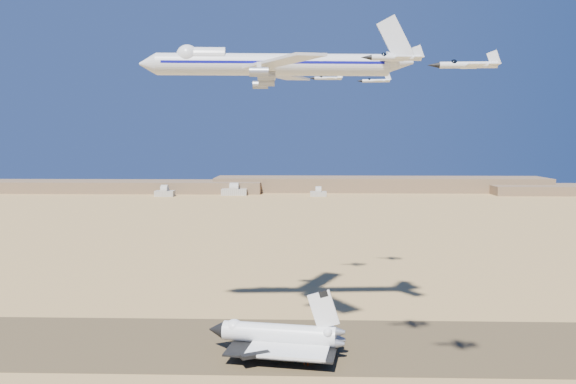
{
  "coord_description": "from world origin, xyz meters",
  "views": [
    {
      "loc": [
        23.37,
        -179.46,
        67.84
      ],
      "look_at": [
        17.94,
        8.0,
        49.8
      ],
      "focal_mm": 35.0,
      "sensor_mm": 36.0,
      "label": 1
    }
  ],
  "objects_px": {
    "shuttle": "(278,336)",
    "chase_jet_a": "(395,57)",
    "carrier_747": "(265,64)",
    "chase_jet_c": "(327,78)",
    "crew_c": "(308,362)",
    "chase_jet_d": "(375,81)",
    "crew_b": "(308,363)",
    "crew_a": "(304,362)",
    "chase_jet_b": "(467,65)"
  },
  "relations": [
    {
      "from": "crew_c",
      "to": "chase_jet_c",
      "type": "bearing_deg",
      "value": -75.84
    },
    {
      "from": "crew_a",
      "to": "crew_c",
      "type": "distance_m",
      "value": 1.32
    },
    {
      "from": "shuttle",
      "to": "chase_jet_b",
      "type": "distance_m",
      "value": 101.32
    },
    {
      "from": "crew_a",
      "to": "crew_b",
      "type": "distance_m",
      "value": 1.23
    },
    {
      "from": "carrier_747",
      "to": "chase_jet_a",
      "type": "bearing_deg",
      "value": -54.94
    },
    {
      "from": "shuttle",
      "to": "crew_c",
      "type": "height_order",
      "value": "shuttle"
    },
    {
      "from": "crew_c",
      "to": "chase_jet_a",
      "type": "bearing_deg",
      "value": 151.87
    },
    {
      "from": "crew_a",
      "to": "chase_jet_c",
      "type": "xyz_separation_m",
      "value": [
        9.09,
        70.02,
        91.32
      ]
    },
    {
      "from": "chase_jet_a",
      "to": "chase_jet_c",
      "type": "relative_size",
      "value": 1.1
    },
    {
      "from": "crew_c",
      "to": "crew_a",
      "type": "bearing_deg",
      "value": 2.65
    },
    {
      "from": "chase_jet_c",
      "to": "crew_c",
      "type": "bearing_deg",
      "value": -100.36
    },
    {
      "from": "shuttle",
      "to": "chase_jet_c",
      "type": "height_order",
      "value": "chase_jet_c"
    },
    {
      "from": "carrier_747",
      "to": "crew_c",
      "type": "height_order",
      "value": "carrier_747"
    },
    {
      "from": "shuttle",
      "to": "carrier_747",
      "type": "height_order",
      "value": "carrier_747"
    },
    {
      "from": "chase_jet_d",
      "to": "carrier_747",
      "type": "bearing_deg",
      "value": -117.52
    },
    {
      "from": "shuttle",
      "to": "carrier_747",
      "type": "relative_size",
      "value": 0.5
    },
    {
      "from": "carrier_747",
      "to": "chase_jet_b",
      "type": "height_order",
      "value": "carrier_747"
    },
    {
      "from": "chase_jet_b",
      "to": "chase_jet_d",
      "type": "bearing_deg",
      "value": 93.25
    },
    {
      "from": "chase_jet_a",
      "to": "chase_jet_b",
      "type": "xyz_separation_m",
      "value": [
        12.38,
        -17.45,
        -4.01
      ]
    },
    {
      "from": "shuttle",
      "to": "crew_c",
      "type": "xyz_separation_m",
      "value": [
        9.62,
        -8.93,
        -4.79
      ]
    },
    {
      "from": "shuttle",
      "to": "chase_jet_d",
      "type": "height_order",
      "value": "chase_jet_d"
    },
    {
      "from": "crew_b",
      "to": "chase_jet_d",
      "type": "distance_m",
      "value": 129.61
    },
    {
      "from": "chase_jet_a",
      "to": "chase_jet_d",
      "type": "height_order",
      "value": "chase_jet_d"
    },
    {
      "from": "carrier_747",
      "to": "chase_jet_d",
      "type": "distance_m",
      "value": 79.76
    },
    {
      "from": "chase_jet_b",
      "to": "chase_jet_d",
      "type": "height_order",
      "value": "chase_jet_d"
    },
    {
      "from": "shuttle",
      "to": "chase_jet_d",
      "type": "bearing_deg",
      "value": 72.03
    },
    {
      "from": "crew_c",
      "to": "chase_jet_d",
      "type": "distance_m",
      "value": 129.33
    },
    {
      "from": "carrier_747",
      "to": "crew_b",
      "type": "xyz_separation_m",
      "value": [
        13.83,
        -19.55,
        -90.42
      ]
    },
    {
      "from": "crew_b",
      "to": "crew_c",
      "type": "relative_size",
      "value": 0.84
    },
    {
      "from": "chase_jet_c",
      "to": "chase_jet_d",
      "type": "distance_m",
      "value": 26.75
    },
    {
      "from": "chase_jet_a",
      "to": "chase_jet_b",
      "type": "bearing_deg",
      "value": -60.14
    },
    {
      "from": "crew_b",
      "to": "chase_jet_a",
      "type": "height_order",
      "value": "chase_jet_a"
    },
    {
      "from": "carrier_747",
      "to": "chase_jet_a",
      "type": "relative_size",
      "value": 5.67
    },
    {
      "from": "shuttle",
      "to": "chase_jet_a",
      "type": "height_order",
      "value": "chase_jet_a"
    },
    {
      "from": "carrier_747",
      "to": "crew_c",
      "type": "xyz_separation_m",
      "value": [
        14.01,
        -19.36,
        -90.26
      ]
    },
    {
      "from": "chase_jet_b",
      "to": "crew_c",
      "type": "bearing_deg",
      "value": 130.59
    },
    {
      "from": "shuttle",
      "to": "chase_jet_b",
      "type": "xyz_separation_m",
      "value": [
        42.43,
        -49.59,
        77.49
      ]
    },
    {
      "from": "crew_a",
      "to": "crew_b",
      "type": "height_order",
      "value": "crew_a"
    },
    {
      "from": "chase_jet_c",
      "to": "chase_jet_d",
      "type": "relative_size",
      "value": 0.94
    },
    {
      "from": "carrier_747",
      "to": "chase_jet_c",
      "type": "relative_size",
      "value": 6.26
    },
    {
      "from": "shuttle",
      "to": "crew_a",
      "type": "bearing_deg",
      "value": -36.74
    },
    {
      "from": "crew_c",
      "to": "carrier_747",
      "type": "bearing_deg",
      "value": -33.6
    },
    {
      "from": "carrier_747",
      "to": "crew_b",
      "type": "distance_m",
      "value": 93.54
    },
    {
      "from": "crew_a",
      "to": "crew_c",
      "type": "relative_size",
      "value": 0.9
    },
    {
      "from": "crew_b",
      "to": "crew_a",
      "type": "bearing_deg",
      "value": 53.82
    },
    {
      "from": "carrier_747",
      "to": "crew_b",
      "type": "bearing_deg",
      "value": -58.63
    },
    {
      "from": "crew_a",
      "to": "carrier_747",
      "type": "bearing_deg",
      "value": 46.74
    },
    {
      "from": "shuttle",
      "to": "crew_a",
      "type": "distance_m",
      "value": 12.91
    },
    {
      "from": "crew_a",
      "to": "crew_c",
      "type": "xyz_separation_m",
      "value": [
        1.25,
        -0.4,
        0.09
      ]
    },
    {
      "from": "crew_b",
      "to": "shuttle",
      "type": "bearing_deg",
      "value": 38.65
    }
  ]
}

